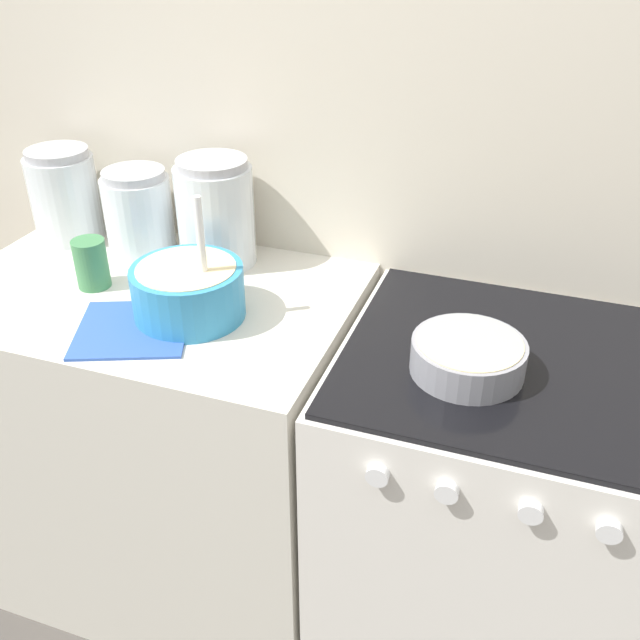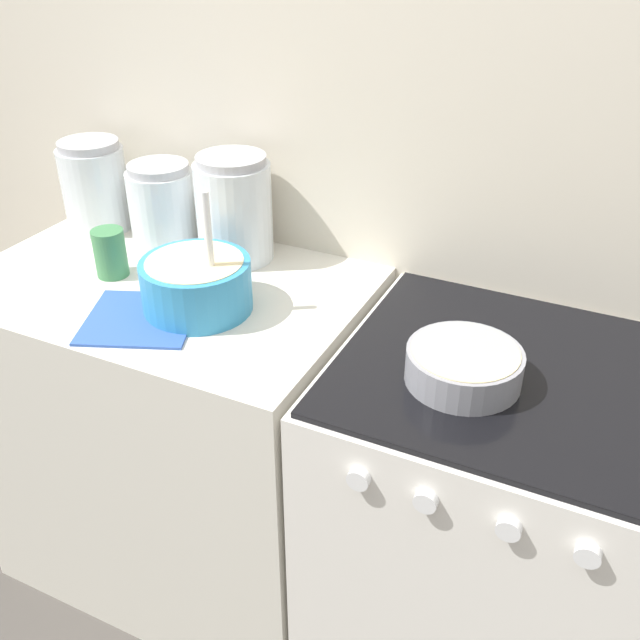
{
  "view_description": "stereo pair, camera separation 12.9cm",
  "coord_description": "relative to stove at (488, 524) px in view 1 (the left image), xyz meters",
  "views": [
    {
      "loc": [
        0.37,
        -0.88,
        1.66
      ],
      "look_at": [
        -0.02,
        0.24,
        0.94
      ],
      "focal_mm": 40.0,
      "sensor_mm": 36.0,
      "label": 1
    },
    {
      "loc": [
        0.49,
        -0.83,
        1.66
      ],
      "look_at": [
        -0.02,
        0.24,
        0.94
      ],
      "focal_mm": 40.0,
      "sensor_mm": 36.0,
      "label": 2
    }
  ],
  "objects": [
    {
      "name": "tin_can",
      "position": [
        -0.93,
        -0.01,
        0.5
      ],
      "size": [
        0.07,
        0.07,
        0.11
      ],
      "color": "#3F7F4C",
      "rests_on": "countertop_cabinet"
    },
    {
      "name": "mixing_bowl",
      "position": [
        -0.66,
        -0.06,
        0.51
      ],
      "size": [
        0.23,
        0.23,
        0.27
      ],
      "color": "#338CBF",
      "rests_on": "countertop_cabinet"
    },
    {
      "name": "recipe_page",
      "position": [
        -0.75,
        -0.15,
        0.45
      ],
      "size": [
        0.29,
        0.29,
        0.01
      ],
      "color": "#3359B2",
      "rests_on": "countertop_cabinet"
    },
    {
      "name": "storage_jar_left",
      "position": [
        -1.14,
        0.19,
        0.55
      ],
      "size": [
        0.17,
        0.17,
        0.23
      ],
      "color": "silver",
      "rests_on": "countertop_cabinet"
    },
    {
      "name": "baking_pan",
      "position": [
        -0.08,
        -0.07,
        0.48
      ],
      "size": [
        0.21,
        0.21,
        0.07
      ],
      "color": "gray",
      "rests_on": "stove"
    },
    {
      "name": "wall_back",
      "position": [
        -0.35,
        0.33,
        0.75
      ],
      "size": [
        4.82,
        0.05,
        2.4
      ],
      "color": "beige",
      "rests_on": "ground_plane"
    },
    {
      "name": "storage_jar_middle",
      "position": [
        -0.93,
        0.19,
        0.53
      ],
      "size": [
        0.16,
        0.16,
        0.2
      ],
      "color": "silver",
      "rests_on": "countertop_cabinet"
    },
    {
      "name": "countertop_cabinet",
      "position": [
        -0.81,
        0.0,
        0.0
      ],
      "size": [
        0.91,
        0.6,
        0.89
      ],
      "color": "silver",
      "rests_on": "ground_plane"
    },
    {
      "name": "storage_jar_right",
      "position": [
        -0.72,
        0.19,
        0.56
      ],
      "size": [
        0.18,
        0.18,
        0.25
      ],
      "color": "silver",
      "rests_on": "countertop_cabinet"
    },
    {
      "name": "stove",
      "position": [
        0.0,
        0.0,
        0.0
      ],
      "size": [
        0.67,
        0.62,
        0.89
      ],
      "color": "white",
      "rests_on": "ground_plane"
    }
  ]
}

